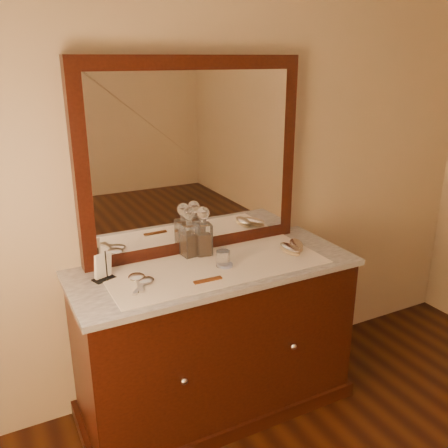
{
  "coord_description": "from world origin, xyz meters",
  "views": [
    {
      "loc": [
        -0.98,
        -0.03,
        1.84
      ],
      "look_at": [
        0.0,
        1.85,
        1.1
      ],
      "focal_mm": 38.69,
      "sensor_mm": 36.0,
      "label": 1
    }
  ],
  "objects_px": {
    "mirror_frame": "(193,158)",
    "brush_near": "(290,249)",
    "decanter_left": "(189,237)",
    "comb": "(208,280)",
    "dresser_cabinet": "(215,341)",
    "napkin_rack": "(103,267)",
    "brush_far": "(296,245)",
    "hand_mirror_outer": "(137,278)",
    "pin_dish": "(226,265)",
    "hand_mirror_inner": "(145,282)",
    "decanter_right": "(203,236)"
  },
  "relations": [
    {
      "from": "comb",
      "to": "brush_near",
      "type": "height_order",
      "value": "brush_near"
    },
    {
      "from": "brush_near",
      "to": "mirror_frame",
      "type": "bearing_deg",
      "value": 145.45
    },
    {
      "from": "comb",
      "to": "decanter_right",
      "type": "height_order",
      "value": "decanter_right"
    },
    {
      "from": "decanter_left",
      "to": "brush_far",
      "type": "relative_size",
      "value": 1.59
    },
    {
      "from": "dresser_cabinet",
      "to": "napkin_rack",
      "type": "distance_m",
      "value": 0.74
    },
    {
      "from": "dresser_cabinet",
      "to": "decanter_left",
      "type": "bearing_deg",
      "value": 110.65
    },
    {
      "from": "napkin_rack",
      "to": "decanter_left",
      "type": "height_order",
      "value": "decanter_left"
    },
    {
      "from": "decanter_left",
      "to": "hand_mirror_outer",
      "type": "height_order",
      "value": "decanter_left"
    },
    {
      "from": "mirror_frame",
      "to": "hand_mirror_outer",
      "type": "xyz_separation_m",
      "value": [
        -0.4,
        -0.24,
        -0.49
      ]
    },
    {
      "from": "decanter_left",
      "to": "hand_mirror_outer",
      "type": "bearing_deg",
      "value": -154.58
    },
    {
      "from": "pin_dish",
      "to": "hand_mirror_inner",
      "type": "relative_size",
      "value": 0.43
    },
    {
      "from": "brush_near",
      "to": "brush_far",
      "type": "height_order",
      "value": "same"
    },
    {
      "from": "comb",
      "to": "brush_far",
      "type": "distance_m",
      "value": 0.61
    },
    {
      "from": "hand_mirror_outer",
      "to": "hand_mirror_inner",
      "type": "relative_size",
      "value": 1.23
    },
    {
      "from": "brush_far",
      "to": "brush_near",
      "type": "bearing_deg",
      "value": -154.77
    },
    {
      "from": "pin_dish",
      "to": "hand_mirror_inner",
      "type": "height_order",
      "value": "hand_mirror_inner"
    },
    {
      "from": "mirror_frame",
      "to": "hand_mirror_outer",
      "type": "bearing_deg",
      "value": -149.28
    },
    {
      "from": "decanter_right",
      "to": "mirror_frame",
      "type": "bearing_deg",
      "value": 93.93
    },
    {
      "from": "comb",
      "to": "brush_near",
      "type": "distance_m",
      "value": 0.55
    },
    {
      "from": "brush_far",
      "to": "hand_mirror_inner",
      "type": "xyz_separation_m",
      "value": [
        -0.87,
        -0.03,
        -0.01
      ]
    },
    {
      "from": "mirror_frame",
      "to": "brush_near",
      "type": "height_order",
      "value": "mirror_frame"
    },
    {
      "from": "napkin_rack",
      "to": "hand_mirror_inner",
      "type": "distance_m",
      "value": 0.21
    },
    {
      "from": "dresser_cabinet",
      "to": "napkin_rack",
      "type": "height_order",
      "value": "napkin_rack"
    },
    {
      "from": "brush_far",
      "to": "hand_mirror_outer",
      "type": "xyz_separation_m",
      "value": [
        -0.88,
        0.02,
        -0.01
      ]
    },
    {
      "from": "comb",
      "to": "decanter_right",
      "type": "distance_m",
      "value": 0.34
    },
    {
      "from": "decanter_right",
      "to": "hand_mirror_outer",
      "type": "bearing_deg",
      "value": -161.2
    },
    {
      "from": "comb",
      "to": "napkin_rack",
      "type": "bearing_deg",
      "value": 151.13
    },
    {
      "from": "brush_near",
      "to": "brush_far",
      "type": "bearing_deg",
      "value": 25.23
    },
    {
      "from": "napkin_rack",
      "to": "decanter_left",
      "type": "relative_size",
      "value": 0.57
    },
    {
      "from": "napkin_rack",
      "to": "brush_far",
      "type": "relative_size",
      "value": 0.91
    },
    {
      "from": "hand_mirror_inner",
      "to": "decanter_left",
      "type": "bearing_deg",
      "value": 33.52
    },
    {
      "from": "brush_far",
      "to": "hand_mirror_inner",
      "type": "relative_size",
      "value": 0.98
    },
    {
      "from": "hand_mirror_outer",
      "to": "decanter_right",
      "type": "bearing_deg",
      "value": 18.8
    },
    {
      "from": "brush_far",
      "to": "hand_mirror_inner",
      "type": "height_order",
      "value": "brush_far"
    },
    {
      "from": "napkin_rack",
      "to": "pin_dish",
      "type": "bearing_deg",
      "value": -13.74
    },
    {
      "from": "brush_near",
      "to": "hand_mirror_inner",
      "type": "relative_size",
      "value": 0.91
    },
    {
      "from": "brush_near",
      "to": "hand_mirror_outer",
      "type": "distance_m",
      "value": 0.83
    },
    {
      "from": "mirror_frame",
      "to": "hand_mirror_inner",
      "type": "height_order",
      "value": "mirror_frame"
    },
    {
      "from": "dresser_cabinet",
      "to": "brush_far",
      "type": "bearing_deg",
      "value": -2.15
    },
    {
      "from": "decanter_left",
      "to": "comb",
      "type": "bearing_deg",
      "value": -98.73
    },
    {
      "from": "decanter_left",
      "to": "hand_mirror_inner",
      "type": "xyz_separation_m",
      "value": [
        -0.32,
        -0.21,
        -0.09
      ]
    },
    {
      "from": "decanter_left",
      "to": "pin_dish",
      "type": "bearing_deg",
      "value": -64.7
    },
    {
      "from": "napkin_rack",
      "to": "hand_mirror_inner",
      "type": "bearing_deg",
      "value": -42.14
    },
    {
      "from": "napkin_rack",
      "to": "mirror_frame",
      "type": "bearing_deg",
      "value": 15.62
    },
    {
      "from": "napkin_rack",
      "to": "decanter_left",
      "type": "distance_m",
      "value": 0.48
    },
    {
      "from": "dresser_cabinet",
      "to": "decanter_right",
      "type": "height_order",
      "value": "decanter_right"
    },
    {
      "from": "pin_dish",
      "to": "decanter_left",
      "type": "height_order",
      "value": "decanter_left"
    },
    {
      "from": "mirror_frame",
      "to": "brush_near",
      "type": "distance_m",
      "value": 0.7
    },
    {
      "from": "decanter_left",
      "to": "brush_near",
      "type": "bearing_deg",
      "value": -23.72
    },
    {
      "from": "brush_near",
      "to": "brush_far",
      "type": "relative_size",
      "value": 0.93
    }
  ]
}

